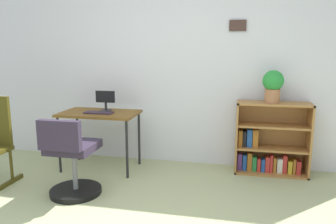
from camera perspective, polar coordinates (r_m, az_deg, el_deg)
name	(u,v)px	position (r m, az deg, el deg)	size (l,w,h in m)	color
wall_back	(170,72)	(4.23, 0.39, 7.00)	(5.20, 0.12, 2.35)	silver
desk	(100,117)	(4.07, -11.79, -0.91)	(0.93, 0.55, 0.71)	brown
monitor	(105,100)	(4.11, -10.78, 2.01)	(0.24, 0.14, 0.25)	#262628
keyboard	(99,113)	(3.98, -11.92, -0.11)	(0.34, 0.14, 0.02)	#352632
office_chair	(72,161)	(3.44, -16.38, -8.20)	(0.52, 0.55, 0.82)	black
bookshelf_low	(269,142)	(4.10, 17.16, -4.98)	(0.84, 0.30, 0.86)	#9E6A36
potted_plant_on_shelf	(273,85)	(3.92, 17.73, 4.55)	(0.24, 0.24, 0.37)	#9E6642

